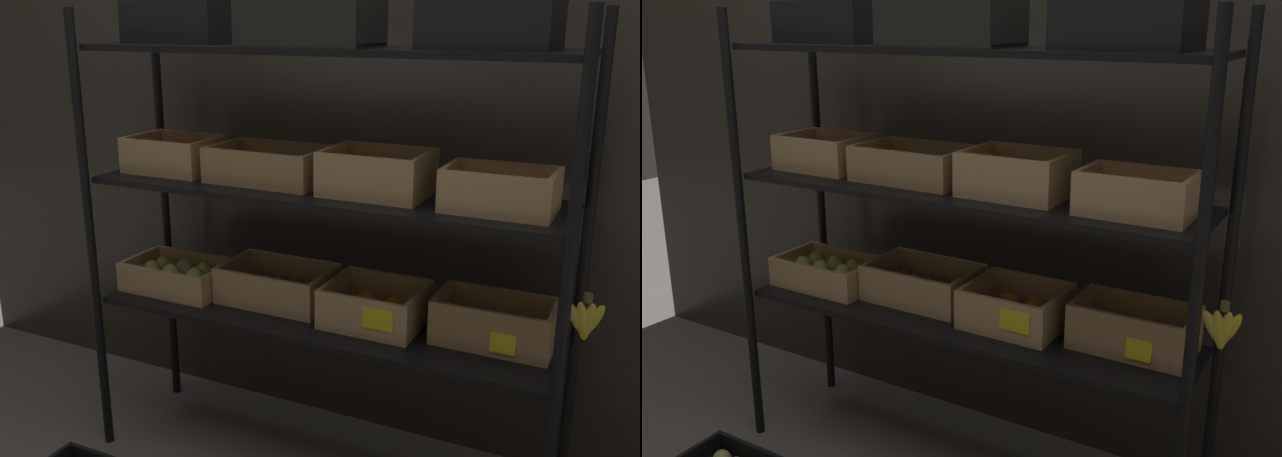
% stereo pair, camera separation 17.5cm
% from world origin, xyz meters
% --- Properties ---
extents(storefront_wall, '(3.95, 0.12, 2.73)m').
position_xyz_m(storefront_wall, '(0.00, 0.40, 1.37)').
color(storefront_wall, '#2D2823').
rests_on(storefront_wall, ground_plane).
extents(display_rack, '(1.66, 0.44, 1.56)m').
position_xyz_m(display_rack, '(-0.00, 0.01, 0.99)').
color(display_rack, black).
rests_on(display_rack, ground_plane).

